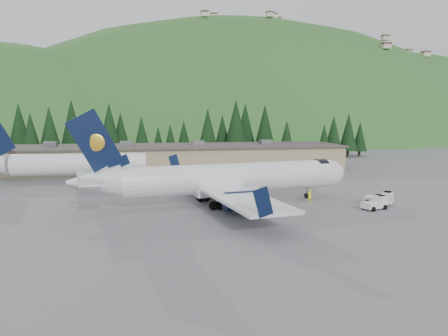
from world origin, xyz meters
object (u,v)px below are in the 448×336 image
Objects in this scene: ramp_worker at (310,196)px; terminal_building at (175,157)px; second_airliner at (62,164)px; baggage_tug_a at (376,203)px; baggage_tug_b at (381,199)px; airliner at (224,179)px.

terminal_building is at bearing -93.14° from ramp_worker.
baggage_tug_a is (41.75, -28.14, -2.58)m from second_airliner.
second_airliner reaches higher than baggage_tug_b.
ramp_worker is at bearing -33.14° from second_airliner.
second_airliner is 50.42m from baggage_tug_a.
airliner is at bearing -84.10° from terminal_building.
baggage_tug_b is (43.84, -25.73, -2.54)m from second_airliner.
ramp_worker reaches higher than baggage_tug_b.
second_airliner is 7.81× the size of baggage_tug_b.
terminal_building is at bearing 86.23° from airliner.
airliner reaches higher than ramp_worker.
baggage_tug_b is 1.94× the size of ramp_worker.
ramp_worker is at bearing -151.29° from baggage_tug_b.
baggage_tug_a is (17.89, -5.96, -2.53)m from airliner.
baggage_tug_b is at bearing -30.41° from second_airliner.
baggage_tug_b is at bearing -19.73° from airliner.
terminal_building is at bearing 95.60° from baggage_tug_a.
second_airliner is at bearing 127.42° from airliner.
ramp_worker is (-8.67, 2.76, 0.12)m from baggage_tug_b.
baggage_tug_b is (19.98, -3.55, -2.49)m from airliner.
ramp_worker reaches higher than baggage_tug_a.
second_airliner is 7.90× the size of baggage_tug_a.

